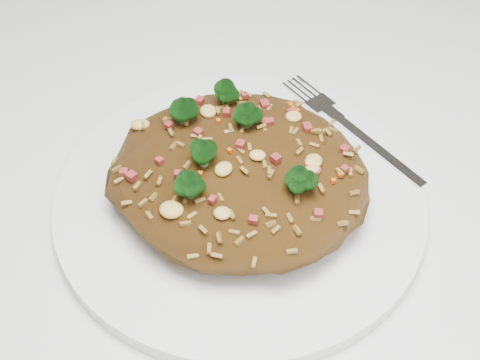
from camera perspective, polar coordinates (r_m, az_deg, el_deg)
name	(u,v)px	position (r m, az deg, el deg)	size (l,w,h in m)	color
dining_table	(153,258)	(0.61, -7.41, -6.59)	(1.20, 0.80, 0.75)	silver
plate	(240,199)	(0.52, 0.00, -1.64)	(0.29, 0.29, 0.01)	white
fried_rice	(240,167)	(0.49, -0.04, 1.15)	(0.20, 0.18, 0.07)	brown
fork	(358,134)	(0.57, 10.04, 3.89)	(0.14, 0.11, 0.00)	silver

